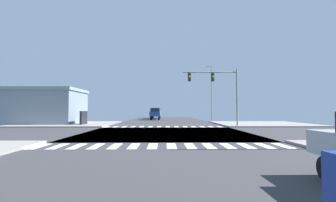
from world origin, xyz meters
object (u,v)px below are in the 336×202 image
suv_trailing_2 (156,112)px  bank_building (23,106)px  suv_middle_3 (155,113)px  street_lamp (210,89)px  traffic_signal_mast (216,84)px

suv_trailing_2 → bank_building: bearing=51.7°
suv_trailing_2 → suv_middle_3: 7.78m
street_lamp → suv_middle_3: street_lamp is taller
street_lamp → suv_trailing_2: street_lamp is taller
street_lamp → suv_middle_3: bearing=142.2°
street_lamp → traffic_signal_mast: bearing=-98.0°
traffic_signal_mast → street_lamp: 12.62m
traffic_signal_mast → bank_building: bearing=167.4°
traffic_signal_mast → bank_building: traffic_signal_mast is taller
traffic_signal_mast → suv_trailing_2: size_ratio=1.45×
traffic_signal_mast → suv_trailing_2: traffic_signal_mast is taller
street_lamp → suv_middle_3: size_ratio=2.04×
bank_building → suv_middle_3: 22.54m
traffic_signal_mast → suv_middle_3: bearing=111.4°
bank_building → suv_middle_3: bearing=39.3°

